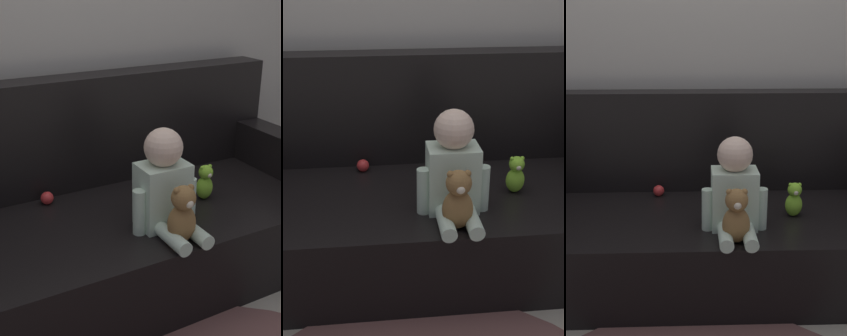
% 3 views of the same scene
% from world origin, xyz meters
% --- Properties ---
extents(ground_plane, '(12.00, 12.00, 0.00)m').
position_xyz_m(ground_plane, '(0.00, 0.00, 0.00)').
color(ground_plane, '#B7AD99').
extents(wall_back, '(8.00, 0.05, 2.60)m').
position_xyz_m(wall_back, '(0.00, 0.55, 1.30)').
color(wall_back, '#ADA89E').
rests_on(wall_back, ground_plane).
extents(couch, '(2.17, 0.94, 0.96)m').
position_xyz_m(couch, '(0.00, 0.08, 0.31)').
color(couch, black).
rests_on(couch, ground_plane).
extents(person_baby, '(0.31, 0.36, 0.45)m').
position_xyz_m(person_baby, '(0.11, -0.23, 0.58)').
color(person_baby, silver).
rests_on(person_baby, couch).
extents(teddy_bear_brown, '(0.15, 0.12, 0.26)m').
position_xyz_m(teddy_bear_brown, '(0.11, -0.38, 0.51)').
color(teddy_bear_brown, olive).
rests_on(teddy_bear_brown, couch).
extents(plush_toy_side, '(0.09, 0.08, 0.18)m').
position_xyz_m(plush_toy_side, '(0.43, -0.09, 0.48)').
color(plush_toy_side, '#8CD133').
rests_on(plush_toy_side, couch).
extents(toy_ball, '(0.06, 0.06, 0.06)m').
position_xyz_m(toy_ball, '(-0.28, 0.23, 0.42)').
color(toy_ball, red).
rests_on(toy_ball, couch).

